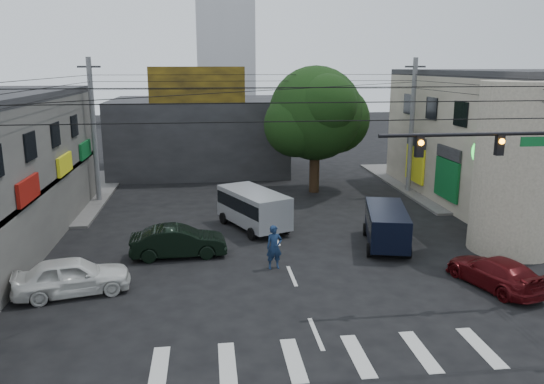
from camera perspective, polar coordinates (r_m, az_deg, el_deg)
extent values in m
plane|color=black|center=(20.89, 3.05, -11.10)|extent=(160.00, 160.00, 0.00)
cube|color=#514F4C|center=(43.35, 22.70, 0.96)|extent=(16.00, 16.00, 0.15)
cube|color=gray|center=(38.54, 26.86, 5.04)|extent=(14.00, 18.00, 8.00)
cylinder|color=gray|center=(27.29, 24.97, 2.33)|extent=(4.00, 4.00, 8.00)
cube|color=#232326|center=(45.06, -7.82, 6.09)|extent=(14.00, 10.00, 6.00)
cube|color=olive|center=(39.82, -8.08, 11.35)|extent=(7.00, 0.30, 2.60)
cylinder|color=black|center=(37.03, 4.59, 3.34)|extent=(0.70, 0.70, 4.40)
sphere|color=black|center=(36.60, 4.69, 8.43)|extent=(6.40, 6.40, 6.40)
cylinder|color=black|center=(20.19, 20.91, 5.82)|extent=(7.00, 0.14, 0.14)
cube|color=black|center=(20.72, 23.27, 4.67)|extent=(0.28, 0.22, 0.75)
cube|color=black|center=(19.39, 15.56, 4.73)|extent=(0.28, 0.22, 0.75)
sphere|color=orange|center=(20.58, 23.50, 5.02)|extent=(0.20, 0.20, 0.20)
sphere|color=orange|center=(19.24, 15.75, 5.11)|extent=(0.20, 0.20, 0.20)
cube|color=#0D5B27|center=(21.50, 26.77, 4.87)|extent=(1.40, 0.06, 0.35)
cylinder|color=#59595B|center=(35.64, -18.61, 6.19)|extent=(0.32, 0.32, 9.20)
cylinder|color=#59595B|center=(37.61, 14.79, 6.79)|extent=(0.32, 0.32, 9.20)
imported|color=black|center=(25.05, -10.03, -5.27)|extent=(1.99, 4.55, 1.45)
imported|color=silver|center=(22.15, -20.70, -8.45)|extent=(3.62, 5.10, 1.48)
imported|color=#4C0A0E|center=(23.19, 22.84, -7.96)|extent=(4.03, 5.25, 1.26)
imported|color=#132645|center=(23.19, 0.24, -5.95)|extent=(0.84, 0.67, 1.94)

